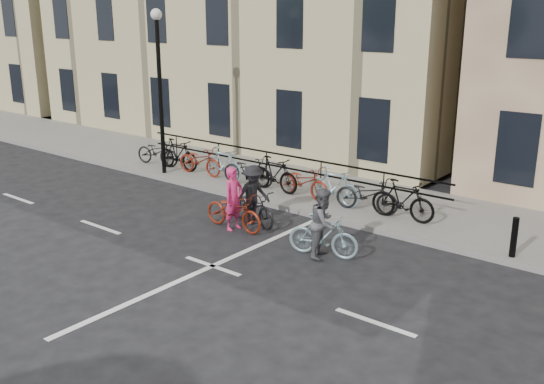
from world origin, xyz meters
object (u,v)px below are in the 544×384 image
Objects in this scene: cyclist_pink at (234,208)px; cyclist_dark at (253,201)px; lamp_post at (159,72)px; cyclist_grey at (323,229)px.

cyclist_pink reaches higher than cyclist_dark.
cyclist_dark is at bearing -17.80° from lamp_post.
cyclist_grey is (2.79, -0.10, 0.08)m from cyclist_pink.
cyclist_pink is 2.79m from cyclist_grey.
cyclist_pink is 0.98× the size of cyclist_dark.
lamp_post is at bearing 66.55° from cyclist_pink.
lamp_post is 3.09× the size of cyclist_grey.
cyclist_pink is 1.06× the size of cyclist_grey.
lamp_post is 6.46m from cyclist_pink.
lamp_post reaches higher than cyclist_dark.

